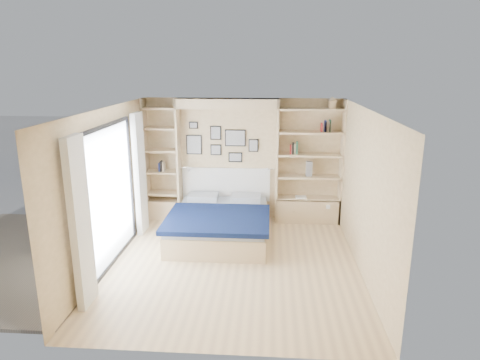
{
  "coord_description": "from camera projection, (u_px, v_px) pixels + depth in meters",
  "views": [
    {
      "loc": [
        0.55,
        -6.33,
        3.14
      ],
      "look_at": [
        0.04,
        0.9,
        1.18
      ],
      "focal_mm": 32.0,
      "sensor_mm": 36.0,
      "label": 1
    }
  ],
  "objects": [
    {
      "name": "room_shell",
      "position": [
        220.0,
        176.0,
        8.16
      ],
      "size": [
        4.5,
        4.5,
        4.5
      ],
      "color": "beige",
      "rests_on": "ground"
    },
    {
      "name": "shelf_decor",
      "position": [
        298.0,
        141.0,
        8.43
      ],
      "size": [
        3.54,
        0.23,
        2.03
      ],
      "color": "#A51E1E",
      "rests_on": "ground"
    },
    {
      "name": "ground",
      "position": [
        234.0,
        264.0,
        6.95
      ],
      "size": [
        4.5,
        4.5,
        0.0
      ],
      "primitive_type": "plane",
      "color": "#E3C08A",
      "rests_on": "ground"
    },
    {
      "name": "reading_lamps",
      "position": [
        227.0,
        169.0,
        8.61
      ],
      "size": [
        1.92,
        0.12,
        0.15
      ],
      "color": "silver",
      "rests_on": "ground"
    },
    {
      "name": "deck_chair",
      "position": [
        63.0,
        224.0,
        7.61
      ],
      "size": [
        0.5,
        0.83,
        0.83
      ],
      "rotation": [
        0.0,
        0.0,
        0.01
      ],
      "color": "tan",
      "rests_on": "ground"
    },
    {
      "name": "photo_gallery",
      "position": [
        221.0,
        142.0,
        8.7
      ],
      "size": [
        1.48,
        0.02,
        0.82
      ],
      "color": "black",
      "rests_on": "ground"
    },
    {
      "name": "deck",
      "position": [
        21.0,
        257.0,
        7.2
      ],
      "size": [
        3.2,
        4.0,
        0.05
      ],
      "primitive_type": "cube",
      "color": "#695C4D",
      "rests_on": "ground"
    },
    {
      "name": "bed",
      "position": [
        220.0,
        223.0,
        7.97
      ],
      "size": [
        1.83,
        2.26,
        1.07
      ],
      "color": "tan",
      "rests_on": "ground"
    }
  ]
}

